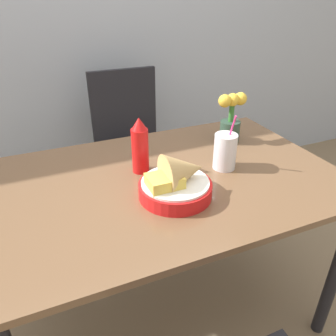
{
  "coord_description": "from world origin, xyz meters",
  "views": [
    {
      "loc": [
        -0.4,
        -0.95,
        1.34
      ],
      "look_at": [
        -0.01,
        -0.04,
        0.79
      ],
      "focal_mm": 35.0,
      "sensor_mm": 36.0,
      "label": 1
    }
  ],
  "objects_px": {
    "chair_far_window": "(130,136)",
    "food_basket": "(178,181)",
    "drink_cup": "(225,153)",
    "flower_vase": "(231,119)",
    "ketchup_bottle": "(140,146)"
  },
  "relations": [
    {
      "from": "chair_far_window",
      "to": "food_basket",
      "type": "distance_m",
      "value": 0.97
    },
    {
      "from": "food_basket",
      "to": "drink_cup",
      "type": "height_order",
      "value": "drink_cup"
    },
    {
      "from": "flower_vase",
      "to": "food_basket",
      "type": "bearing_deg",
      "value": -141.98
    },
    {
      "from": "ketchup_bottle",
      "to": "food_basket",
      "type": "bearing_deg",
      "value": -74.01
    },
    {
      "from": "drink_cup",
      "to": "flower_vase",
      "type": "xyz_separation_m",
      "value": [
        0.15,
        0.2,
        0.04
      ]
    },
    {
      "from": "flower_vase",
      "to": "ketchup_bottle",
      "type": "bearing_deg",
      "value": -167.11
    },
    {
      "from": "ketchup_bottle",
      "to": "flower_vase",
      "type": "relative_size",
      "value": 0.97
    },
    {
      "from": "chair_far_window",
      "to": "food_basket",
      "type": "bearing_deg",
      "value": -96.78
    },
    {
      "from": "drink_cup",
      "to": "flower_vase",
      "type": "height_order",
      "value": "same"
    },
    {
      "from": "food_basket",
      "to": "flower_vase",
      "type": "xyz_separation_m",
      "value": [
        0.4,
        0.31,
        0.05
      ]
    },
    {
      "from": "drink_cup",
      "to": "flower_vase",
      "type": "distance_m",
      "value": 0.26
    },
    {
      "from": "food_basket",
      "to": "drink_cup",
      "type": "bearing_deg",
      "value": 23.32
    },
    {
      "from": "flower_vase",
      "to": "drink_cup",
      "type": "bearing_deg",
      "value": -126.75
    },
    {
      "from": "chair_far_window",
      "to": "flower_vase",
      "type": "relative_size",
      "value": 4.24
    },
    {
      "from": "ketchup_bottle",
      "to": "flower_vase",
      "type": "bearing_deg",
      "value": 12.89
    }
  ]
}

